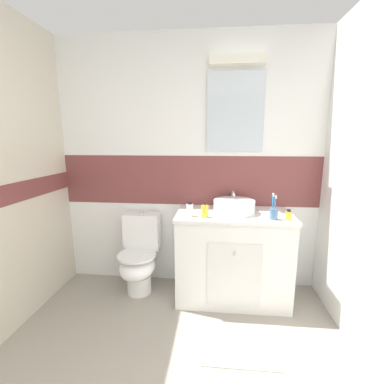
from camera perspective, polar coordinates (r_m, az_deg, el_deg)
The scene contains 10 objects.
ground_plane at distance 2.08m, azimuth -5.18°, elevation -35.77°, with size 3.20×3.48×0.04m, color gray.
wall_back_tiled at distance 2.66m, azimuth -0.53°, elevation 6.10°, with size 3.20×0.20×2.50m.
vanity_cabinet at distance 2.57m, azimuth 8.90°, elevation -13.66°, with size 1.05×0.56×0.85m.
sink_basin at distance 2.42m, azimuth 9.23°, elevation -3.03°, with size 0.38×0.42×0.16m.
toilet at distance 2.72m, azimuth -11.53°, elevation -13.72°, with size 0.37×0.50×0.79m.
toothbrush_cup at distance 2.28m, azimuth 17.55°, elevation -4.39°, with size 0.07×0.07×0.22m.
soap_dispenser at distance 2.24m, azimuth 2.85°, elevation -4.23°, with size 0.06×0.06×0.15m.
perfume_flask_small at distance 2.31m, azimuth 20.48°, elevation -4.74°, with size 0.04×0.03×0.09m.
lotion_bottle_short at distance 2.26m, azimuth -0.51°, elevation -3.87°, with size 0.06×0.06×0.13m.
bath_mat at distance 2.26m, azimuth 10.43°, elevation -30.38°, with size 0.55×0.40×0.01m, color beige.
Camera 1 is at (0.29, -0.19, 1.51)m, focal length 24.25 mm.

